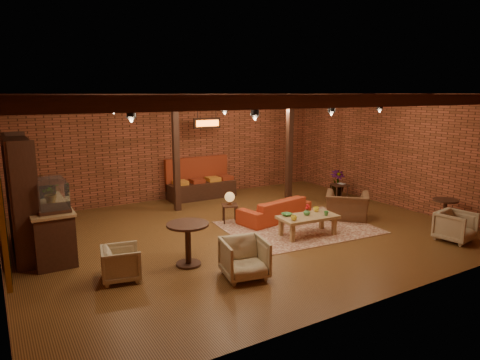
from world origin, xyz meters
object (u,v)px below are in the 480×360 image
coffee_table (307,218)px  armchair_a (121,262)px  plant_tall (338,157)px  armchair_far (456,225)px  sofa (275,209)px  round_table_right (445,209)px  side_table_book (339,185)px  armchair_right (347,202)px  armchair_b (244,256)px  side_table_lamp (230,199)px  round_table_left (188,237)px

coffee_table → armchair_a: size_ratio=2.13×
plant_tall → armchair_far: bearing=-98.8°
sofa → coffee_table: bearing=77.6°
round_table_right → plant_tall: 3.80m
side_table_book → sofa: bearing=-165.8°
armchair_right → plant_tall: 2.63m
armchair_a → armchair_b: 2.15m
round_table_right → armchair_far: 1.03m
round_table_right → armchair_far: armchair_far is taller
coffee_table → armchair_right: bearing=16.3°
armchair_far → armchair_b: bearing=162.9°
sofa → side_table_lamp: 1.21m
armchair_b → plant_tall: 6.84m
side_table_lamp → armchair_right: armchair_right is taller
armchair_b → round_table_right: 5.70m
sofa → round_table_right: (3.23, -2.57, 0.17)m
round_table_left → round_table_right: (6.33, -1.00, -0.10)m
coffee_table → armchair_b: size_ratio=1.83×
armchair_a → armchair_far: 7.11m
armchair_b → side_table_book: 6.34m
armchair_b → armchair_far: (4.99, -0.75, -0.02)m
round_table_left → armchair_a: size_ratio=1.25×
armchair_b → round_table_right: bearing=11.1°
sofa → round_table_right: 4.13m
sofa → armchair_a: bearing=9.5°
armchair_far → plant_tall: 4.60m
sofa → round_table_left: size_ratio=2.41×
armchair_b → sofa: bearing=57.2°
coffee_table → round_table_right: size_ratio=2.04×
side_table_lamp → round_table_right: 5.25m
side_table_lamp → armchair_right: bearing=-24.3°
coffee_table → armchair_b: armchair_b is taller
coffee_table → armchair_right: armchair_right is taller
round_table_left → round_table_right: 6.41m
armchair_far → side_table_book: bearing=75.6°
side_table_book → round_table_right: (0.30, -3.31, 0.01)m
armchair_right → round_table_right: bearing=176.6°
coffee_table → side_table_book: 3.65m
round_table_left → armchair_b: 1.20m
side_table_lamp → armchair_far: size_ratio=1.10×
sofa → coffee_table: (-0.05, -1.36, 0.12)m
round_table_left → round_table_right: size_ratio=1.19×
round_table_left → armchair_b: size_ratio=1.07×
round_table_left → armchair_right: bearing=8.5°
armchair_right → side_table_book: 2.02m
armchair_b → round_table_right: armchair_b is taller
coffee_table → armchair_a: (-4.32, -0.20, -0.08)m
coffee_table → round_table_right: (3.28, -1.21, 0.05)m
round_table_left → armchair_a: (-1.27, 0.01, -0.23)m
armchair_right → armchair_a: bearing=51.5°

